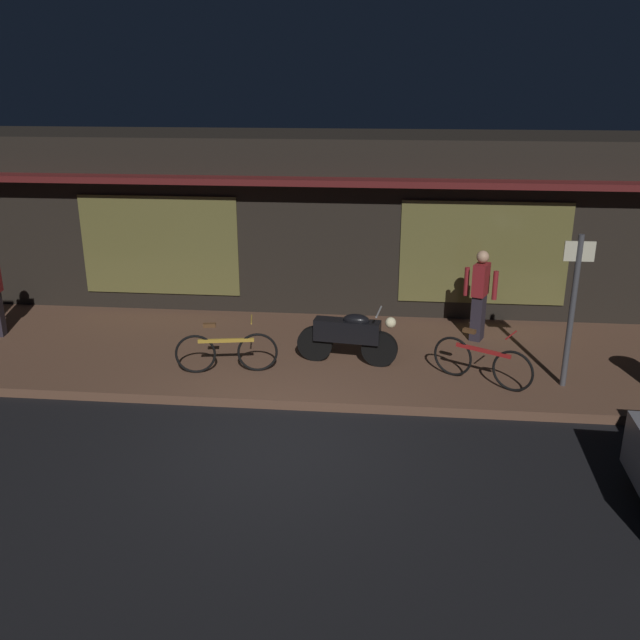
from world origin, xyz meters
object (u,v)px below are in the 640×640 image
Objects in this scene: motorcycle at (349,335)px; person_bystander at (480,294)px; bicycle_parked at (226,352)px; bicycle_extra at (482,362)px; sign_post at (573,303)px.

person_bystander reaches higher than motorcycle.
bicycle_parked and bicycle_extra have the same top height.
bicycle_extra is at bearing -15.62° from motorcycle.
bicycle_extra is 0.87× the size of person_bystander.
bicycle_parked is 0.68× the size of sign_post.
bicycle_parked is 1.13× the size of bicycle_extra.
sign_post reaches higher than bicycle_extra.
motorcycle reaches higher than bicycle_parked.
bicycle_extra is 2.00m from person_bystander.
motorcycle is 2.66m from person_bystander.
motorcycle is at bearing -149.45° from person_bystander.
motorcycle is 1.02× the size of person_bystander.
sign_post is at bearing -9.22° from motorcycle.
bicycle_parked is at bearing 179.69° from bicycle_extra.
sign_post is (5.34, 0.02, 1.00)m from bicycle_parked.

